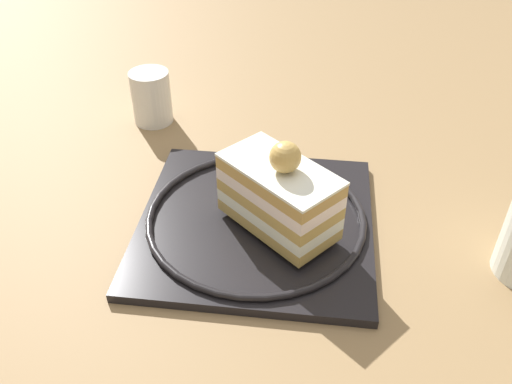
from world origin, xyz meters
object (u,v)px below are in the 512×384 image
object	(u,v)px
dessert_plate	(256,220)
drink_glass_far	(152,100)
fork	(265,172)
cake_slice	(279,194)

from	to	relation	value
dessert_plate	drink_glass_far	world-z (taller)	drink_glass_far
dessert_plate	fork	xyz separation A→B (m)	(-0.01, -0.07, 0.01)
drink_glass_far	fork	bearing A→B (deg)	135.70
cake_slice	dessert_plate	bearing A→B (deg)	-31.96
dessert_plate	fork	bearing A→B (deg)	-97.47
fork	drink_glass_far	bearing A→B (deg)	-44.30
dessert_plate	drink_glass_far	size ratio (longest dim) A/B	3.73
cake_slice	fork	size ratio (longest dim) A/B	1.23
dessert_plate	fork	world-z (taller)	fork
dessert_plate	cake_slice	xyz separation A→B (m)	(-0.02, 0.01, 0.05)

